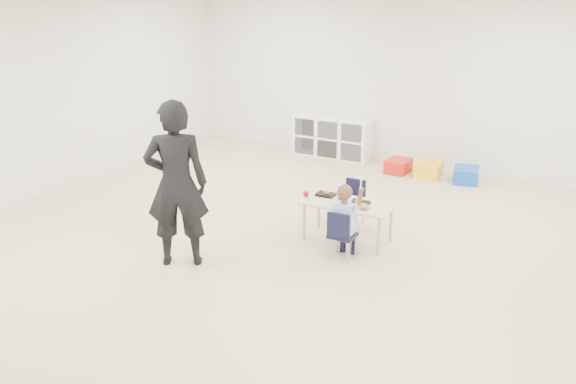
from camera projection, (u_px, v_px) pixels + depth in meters
The scene contains 16 objects.
room at pixel (261, 139), 6.28m from camera, with size 9.00×9.02×2.80m.
table at pixel (347, 221), 7.22m from camera, with size 1.07×0.55×0.49m.
chair_near at pixel (343, 235), 6.73m from camera, with size 0.28×0.27×0.58m, color black, non-canonical shape.
chair_far at pixel (352, 204), 7.68m from camera, with size 0.28×0.27×0.58m, color black, non-canonical shape.
child at pixel (343, 220), 6.68m from camera, with size 0.39×0.39×0.92m, color #A7C2E2, non-canonical shape.
lunch_tray_near at pixel (360, 203), 7.10m from camera, with size 0.22×0.16×0.03m, color black.
lunch_tray_far at pixel (326, 194), 7.37m from camera, with size 0.22×0.16×0.03m, color black.
milk_carton at pixel (348, 203), 7.00m from camera, with size 0.07×0.07×0.10m, color white.
bread_roll at pixel (364, 206), 6.93m from camera, with size 0.09×0.09×0.07m, color #DAAE59.
apple_near at pixel (341, 197), 7.23m from camera, with size 0.07×0.07×0.07m, color maroon.
apple_far at pixel (306, 194), 7.32m from camera, with size 0.07×0.07×0.07m, color maroon.
cubby_shelf at pixel (332, 137), 10.71m from camera, with size 1.40×0.40×0.70m, color white.
adult at pixel (176, 184), 6.44m from camera, with size 0.66×0.44×1.82m, color black.
bin_red at pixel (398, 166), 9.89m from camera, with size 0.34×0.44×0.21m, color red.
bin_yellow at pixel (429, 169), 9.68m from camera, with size 0.38×0.48×0.24m, color yellow.
bin_blue at pixel (466, 175), 9.40m from camera, with size 0.37×0.47×0.23m, color #1544A4.
Camera 1 is at (3.25, -5.19, 2.94)m, focal length 38.00 mm.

